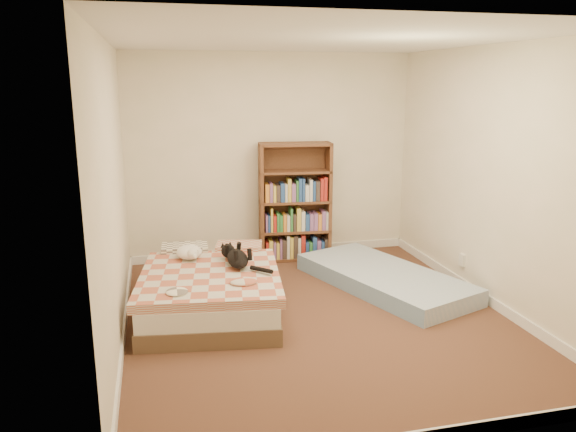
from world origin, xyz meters
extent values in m
cube|color=#4B2D20|center=(0.00, 0.00, 0.00)|extent=(3.50, 4.00, 0.01)
cube|color=white|center=(0.00, 0.00, 2.50)|extent=(3.50, 4.00, 0.01)
cube|color=beige|center=(0.00, 2.00, 1.25)|extent=(3.50, 0.01, 2.50)
cube|color=beige|center=(0.00, -2.00, 1.25)|extent=(3.50, 0.01, 2.50)
cube|color=beige|center=(-1.75, 0.00, 1.25)|extent=(0.01, 4.00, 2.50)
cube|color=beige|center=(1.75, 0.00, 1.25)|extent=(0.01, 4.00, 2.50)
cube|color=white|center=(0.00, 1.99, 0.05)|extent=(3.50, 0.02, 0.10)
cube|color=white|center=(-1.74, 0.00, 0.05)|extent=(0.02, 4.00, 0.10)
cube|color=white|center=(1.74, 0.00, 0.05)|extent=(0.02, 4.00, 0.10)
cube|color=white|center=(1.74, 0.40, 0.30)|extent=(0.03, 0.09, 0.13)
cube|color=brown|center=(-0.94, 0.40, 0.08)|extent=(1.44, 1.89, 0.16)
cube|color=silver|center=(-0.94, 0.40, 0.24)|extent=(1.41, 1.85, 0.17)
cube|color=#B95E44|center=(-0.94, 0.40, 0.38)|extent=(1.46, 1.59, 0.09)
cube|color=#6C635B|center=(-1.23, 1.06, 0.40)|extent=(0.52, 0.37, 0.13)
cube|color=#B95E44|center=(-0.65, 1.06, 0.40)|extent=(0.52, 0.37, 0.13)
cube|color=#4E2E1A|center=(-0.17, 1.77, 0.72)|extent=(0.07, 0.29, 1.45)
cube|color=#4E2E1A|center=(0.65, 1.77, 0.72)|extent=(0.07, 0.29, 1.45)
cube|color=#4E2E1A|center=(0.24, 1.90, 0.72)|extent=(0.87, 0.10, 1.45)
cube|color=#4E2E1A|center=(0.24, 1.77, 0.02)|extent=(0.89, 0.37, 0.03)
cube|color=#4E2E1A|center=(0.24, 1.77, 0.73)|extent=(0.89, 0.37, 0.03)
cube|color=#4E2E1A|center=(0.24, 1.77, 1.43)|extent=(0.89, 0.37, 0.03)
cube|color=#79A0CA|center=(0.94, 0.60, 0.09)|extent=(1.53, 2.18, 0.18)
ellipsoid|color=black|center=(-0.68, 0.42, 0.49)|extent=(0.30, 0.48, 0.15)
sphere|color=black|center=(-0.68, 0.66, 0.50)|extent=(0.17, 0.17, 0.14)
cone|color=black|center=(-0.72, 0.70, 0.56)|extent=(0.06, 0.06, 0.05)
cone|color=black|center=(-0.64, 0.70, 0.56)|extent=(0.06, 0.06, 0.05)
cylinder|color=black|center=(-0.56, 0.12, 0.45)|extent=(0.10, 0.26, 0.05)
ellipsoid|color=white|center=(-1.11, 0.76, 0.49)|extent=(0.36, 0.38, 0.14)
sphere|color=white|center=(-1.03, 0.67, 0.50)|extent=(0.15, 0.15, 0.11)
sphere|color=white|center=(-0.99, 0.63, 0.49)|extent=(0.07, 0.07, 0.05)
sphere|color=white|center=(-1.23, 0.81, 0.47)|extent=(0.08, 0.08, 0.06)
camera|label=1|loc=(-1.41, -4.72, 2.16)|focal=35.00mm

